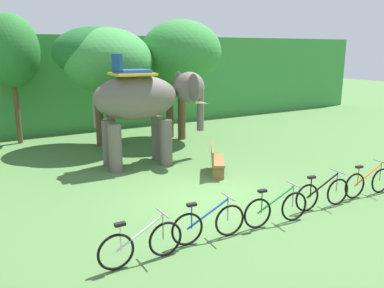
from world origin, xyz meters
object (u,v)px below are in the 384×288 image
object	(u,v)px
elephant	(146,101)
bike_orange	(368,182)
bike_green	(276,209)
tree_far_right	(108,61)
tree_center_right	(169,68)
tree_center	(96,53)
tree_right	(11,51)
wooden_bench	(216,159)
tree_left	(181,52)
bike_blue	(209,223)
bike_black	(323,194)
bike_white	(141,244)

from	to	relation	value
elephant	bike_orange	bearing A→B (deg)	-56.29
bike_green	bike_orange	bearing A→B (deg)	1.78
tree_far_right	tree_center_right	world-z (taller)	tree_far_right
bike_orange	tree_center	bearing A→B (deg)	115.48
tree_right	wooden_bench	world-z (taller)	tree_right
elephant	bike_green	distance (m)	6.30
elephant	bike_orange	size ratio (longest dim) A/B	2.45
tree_left	elephant	size ratio (longest dim) A/B	1.23
tree_far_right	tree_right	bearing A→B (deg)	140.70
tree_center	bike_green	xyz separation A→B (m)	(1.06, -9.51, -3.38)
tree_right	bike_green	world-z (taller)	tree_right
bike_blue	wooden_bench	bearing A→B (deg)	54.24
tree_center_right	bike_black	world-z (taller)	tree_center_right
bike_white	bike_black	size ratio (longest dim) A/B	1.00
tree_left	bike_green	xyz separation A→B (m)	(-2.45, -8.83, -3.40)
bike_blue	bike_green	bearing A→B (deg)	-4.14
bike_blue	tree_left	bearing A→B (deg)	64.25
tree_center_right	tree_right	bearing A→B (deg)	160.52
bike_orange	wooden_bench	distance (m)	4.50
bike_blue	bike_black	distance (m)	3.41
tree_right	bike_blue	xyz separation A→B (m)	(2.16, -11.51, -3.45)
bike_orange	wooden_bench	bearing A→B (deg)	123.45
tree_right	bike_green	bearing A→B (deg)	-71.43
tree_right	bike_black	size ratio (longest dim) A/B	3.13
bike_white	elephant	bearing A→B (deg)	64.86
tree_center_right	tree_left	bearing A→B (deg)	-68.64
tree_right	tree_left	world-z (taller)	tree_right
bike_white	wooden_bench	size ratio (longest dim) A/B	1.15
bike_white	bike_green	bearing A→B (deg)	-0.41
tree_right	bike_white	xyz separation A→B (m)	(0.59, -11.61, -3.45)
tree_far_right	tree_center_right	size ratio (longest dim) A/B	1.09
tree_center_right	bike_blue	bearing A→B (deg)	-112.87
tree_far_right	elephant	bearing A→B (deg)	-85.91
bike_black	tree_far_right	bearing A→B (deg)	105.05
tree_left	bike_orange	xyz separation A→B (m)	(0.98, -8.72, -3.40)
tree_right	bike_orange	world-z (taller)	tree_right
tree_right	elephant	xyz separation A→B (m)	(3.40, -5.63, -1.64)
tree_center	bike_orange	world-z (taller)	tree_center
tree_center	bike_blue	size ratio (longest dim) A/B	2.81
tree_left	elephant	distance (m)	4.39
tree_center	tree_left	bearing A→B (deg)	-11.03
bike_green	wooden_bench	distance (m)	3.98
tree_center	tree_far_right	bearing A→B (deg)	-55.41
wooden_bench	tree_far_right	bearing A→B (deg)	107.91
elephant	bike_white	bearing A→B (deg)	-115.14
tree_right	bike_blue	distance (m)	12.21
tree_far_right	bike_black	bearing A→B (deg)	-74.95
bike_blue	wooden_bench	xyz separation A→B (m)	(2.69, 3.74, 0.09)
tree_center	bike_orange	xyz separation A→B (m)	(4.48, -9.41, -3.38)
tree_far_right	bike_green	xyz separation A→B (m)	(0.73, -9.03, -3.07)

